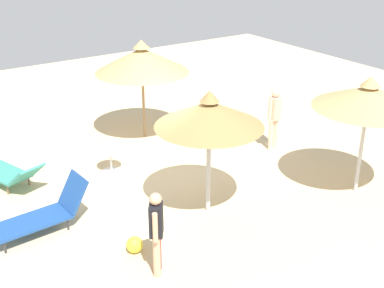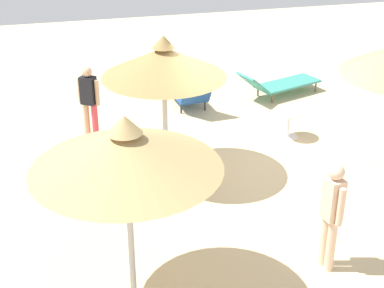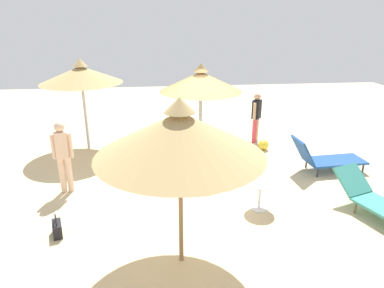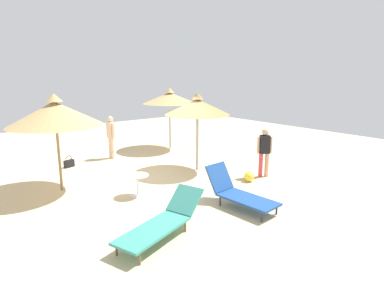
% 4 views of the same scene
% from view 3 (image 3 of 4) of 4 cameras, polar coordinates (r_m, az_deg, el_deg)
% --- Properties ---
extents(ground, '(24.00, 24.00, 0.10)m').
position_cam_3_polar(ground, '(8.46, 1.70, -6.24)').
color(ground, beige).
extents(parasol_umbrella_far_left, '(2.49, 2.49, 2.71)m').
position_cam_3_polar(parasol_umbrella_far_left, '(4.89, -2.02, 1.64)').
color(parasol_umbrella_far_left, olive).
rests_on(parasol_umbrella_far_left, ground).
extents(parasol_umbrella_near_left, '(2.30, 2.30, 2.65)m').
position_cam_3_polar(parasol_umbrella_near_left, '(10.33, -17.90, 10.87)').
color(parasol_umbrella_near_left, '#B2B2B7').
rests_on(parasol_umbrella_near_left, ground).
extents(parasol_umbrella_edge, '(2.15, 2.15, 2.62)m').
position_cam_3_polar(parasol_umbrella_edge, '(9.08, 1.47, 10.29)').
color(parasol_umbrella_edge, '#B2B2B7').
rests_on(parasol_umbrella_edge, ground).
extents(lounge_chair_center, '(0.83, 1.91, 0.94)m').
position_cam_3_polar(lounge_chair_center, '(9.37, 21.12, -2.11)').
color(lounge_chair_center, '#1E478C').
rests_on(lounge_chair_center, ground).
extents(lounge_chair_near_right, '(2.31, 1.33, 0.75)m').
position_cam_3_polar(lounge_chair_near_right, '(7.70, 29.20, -8.73)').
color(lounge_chair_near_right, teal).
rests_on(lounge_chair_near_right, ground).
extents(person_standing_front, '(0.42, 0.35, 1.55)m').
position_cam_3_polar(person_standing_front, '(10.88, 10.60, 4.80)').
color(person_standing_front, '#D83F4C').
rests_on(person_standing_front, ground).
extents(person_standing_far_right, '(0.25, 0.44, 1.65)m').
position_cam_3_polar(person_standing_far_right, '(8.04, -20.59, -1.43)').
color(person_standing_far_right, beige).
rests_on(person_standing_far_right, ground).
extents(handbag, '(0.37, 0.25, 0.43)m').
position_cam_3_polar(handbag, '(6.86, -21.42, -12.83)').
color(handbag, black).
rests_on(handbag, ground).
extents(side_table_round, '(0.60, 0.60, 0.58)m').
position_cam_3_polar(side_table_round, '(7.23, 11.19, -7.56)').
color(side_table_round, silver).
rests_on(side_table_round, ground).
extents(beach_ball, '(0.31, 0.31, 0.31)m').
position_cam_3_polar(beach_ball, '(10.45, 11.72, -0.14)').
color(beach_ball, yellow).
rests_on(beach_ball, ground).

